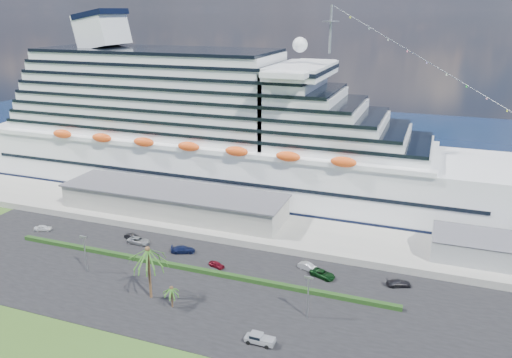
% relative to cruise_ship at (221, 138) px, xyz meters
% --- Properties ---
extents(ground, '(420.00, 420.00, 0.00)m').
position_rel_cruise_ship_xyz_m(ground, '(21.53, -64.00, -16.69)').
color(ground, '#35501A').
rests_on(ground, ground).
extents(asphalt_lot, '(140.00, 38.00, 0.12)m').
position_rel_cruise_ship_xyz_m(asphalt_lot, '(21.53, -53.00, -16.63)').
color(asphalt_lot, black).
rests_on(asphalt_lot, ground).
extents(wharf, '(240.00, 20.00, 1.80)m').
position_rel_cruise_ship_xyz_m(wharf, '(21.53, -24.00, -15.79)').
color(wharf, gray).
rests_on(wharf, ground).
extents(water, '(420.00, 160.00, 0.02)m').
position_rel_cruise_ship_xyz_m(water, '(21.53, 66.00, -16.68)').
color(water, '#0B1D31').
rests_on(water, ground).
extents(cruise_ship, '(191.00, 38.00, 54.00)m').
position_rel_cruise_ship_xyz_m(cruise_ship, '(0.00, 0.00, 0.00)').
color(cruise_ship, silver).
rests_on(cruise_ship, ground).
extents(terminal_building, '(61.00, 15.00, 6.30)m').
position_rel_cruise_ship_xyz_m(terminal_building, '(-3.47, -24.00, -11.68)').
color(terminal_building, gray).
rests_on(terminal_building, wharf).
extents(port_shed, '(24.00, 12.31, 7.37)m').
position_rel_cruise_ship_xyz_m(port_shed, '(73.53, -24.00, -12.30)').
color(port_shed, gray).
rests_on(port_shed, wharf).
extents(hedge, '(88.00, 1.10, 0.90)m').
position_rel_cruise_ship_xyz_m(hedge, '(13.53, -48.00, -16.12)').
color(hedge, black).
rests_on(hedge, asphalt_lot).
extents(lamp_post_left, '(1.60, 0.35, 8.27)m').
position_rel_cruise_ship_xyz_m(lamp_post_left, '(-6.47, -56.00, -11.35)').
color(lamp_post_left, gray).
rests_on(lamp_post_left, asphalt_lot).
extents(lamp_post_right, '(1.60, 0.35, 8.27)m').
position_rel_cruise_ship_xyz_m(lamp_post_right, '(41.53, -56.00, -11.35)').
color(lamp_post_right, gray).
rests_on(lamp_post_right, asphalt_lot).
extents(palm_tall, '(8.82, 8.82, 11.13)m').
position_rel_cruise_ship_xyz_m(palm_tall, '(11.53, -60.00, -7.49)').
color(palm_tall, '#47301E').
rests_on(palm_tall, ground).
extents(palm_short, '(3.53, 3.53, 4.56)m').
position_rel_cruise_ship_xyz_m(palm_short, '(17.03, -61.50, -13.03)').
color(palm_short, '#47301E').
rests_on(palm_short, ground).
extents(parked_car_0, '(4.56, 3.17, 1.44)m').
position_rel_cruise_ship_xyz_m(parked_car_0, '(-30.21, -42.64, -15.85)').
color(parked_car_0, silver).
rests_on(parked_car_0, asphalt_lot).
extents(parked_car_1, '(4.18, 1.74, 1.34)m').
position_rel_cruise_ship_xyz_m(parked_car_1, '(-6.34, -39.13, -15.90)').
color(parked_car_1, black).
rests_on(parked_car_1, asphalt_lot).
extents(parked_car_2, '(5.56, 2.73, 1.52)m').
position_rel_cruise_ship_xyz_m(parked_car_2, '(-3.61, -40.70, -15.81)').
color(parked_car_2, gray).
rests_on(parked_car_2, asphalt_lot).
extents(parked_car_3, '(5.86, 4.10, 1.58)m').
position_rel_cruise_ship_xyz_m(parked_car_3, '(8.47, -41.21, -15.79)').
color(parked_car_3, '#11193C').
rests_on(parked_car_3, asphalt_lot).
extents(parked_car_4, '(3.96, 2.43, 1.26)m').
position_rel_cruise_ship_xyz_m(parked_car_4, '(18.50, -44.78, -15.94)').
color(parked_car_4, '#5F0C19').
rests_on(parked_car_4, asphalt_lot).
extents(parked_car_5, '(4.93, 3.05, 1.53)m').
position_rel_cruise_ship_xyz_m(parked_car_5, '(37.41, -39.24, -15.81)').
color(parked_car_5, '#9D9FA3').
rests_on(parked_car_5, asphalt_lot).
extents(parked_car_6, '(5.97, 4.29, 1.51)m').
position_rel_cruise_ship_xyz_m(parked_car_6, '(40.92, -41.07, -15.82)').
color(parked_car_6, black).
rests_on(parked_car_6, asphalt_lot).
extents(parked_car_7, '(5.25, 3.73, 1.41)m').
position_rel_cruise_ship_xyz_m(parked_car_7, '(56.06, -39.33, -15.87)').
color(parked_car_7, black).
rests_on(parked_car_7, asphalt_lot).
extents(pickup_truck, '(5.12, 2.05, 1.80)m').
position_rel_cruise_ship_xyz_m(pickup_truck, '(35.95, -66.09, -15.59)').
color(pickup_truck, black).
rests_on(pickup_truck, asphalt_lot).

